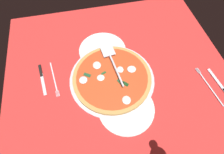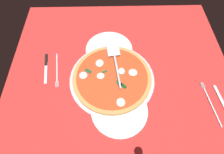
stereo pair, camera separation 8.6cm
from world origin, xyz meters
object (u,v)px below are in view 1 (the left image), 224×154
(dinner_plate_left, at_px, (126,108))
(place_setting_far, at_px, (48,78))
(pizza, at_px, (112,77))
(place_setting_near, at_px, (216,88))
(dinner_plate_right, at_px, (103,50))
(pizza_server, at_px, (113,62))

(dinner_plate_left, relative_size, place_setting_far, 1.12)
(pizza, distance_m, place_setting_near, 0.50)
(dinner_plate_right, distance_m, pizza_server, 0.12)
(dinner_plate_right, bearing_deg, dinner_plate_left, -173.33)
(pizza, bearing_deg, pizza_server, -15.07)
(pizza, xyz_separation_m, place_setting_far, (0.07, 0.31, -0.02))
(dinner_plate_right, bearing_deg, place_setting_far, 111.38)
(dinner_plate_right, xyz_separation_m, pizza, (-0.19, -0.01, 0.01))
(place_setting_far, bearing_deg, dinner_plate_right, 103.30)
(pizza, bearing_deg, place_setting_near, -107.99)
(pizza_server, distance_m, place_setting_near, 0.51)
(pizza, height_order, pizza_server, pizza_server)
(dinner_plate_right, distance_m, pizza, 0.19)
(place_setting_near, bearing_deg, pizza, 65.22)
(place_setting_near, height_order, place_setting_far, same)
(pizza, relative_size, pizza_server, 1.45)
(dinner_plate_right, xyz_separation_m, place_setting_near, (-0.34, -0.49, -0.00))
(pizza_server, bearing_deg, dinner_plate_right, 8.30)
(place_setting_far, bearing_deg, pizza_server, 82.31)
(dinner_plate_left, relative_size, pizza_server, 0.96)
(pizza, relative_size, place_setting_near, 1.75)
(place_setting_near, bearing_deg, dinner_plate_left, 84.29)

